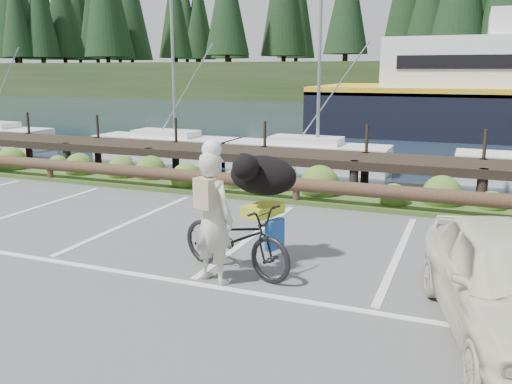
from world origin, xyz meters
TOP-DOWN VIEW (x-y plane):
  - ground at (0.00, 0.00)m, footprint 72.00×72.00m
  - harbor_backdrop at (0.39, 78.47)m, footprint 170.00×160.00m
  - vegetation_strip at (0.00, 5.30)m, footprint 34.00×1.60m
  - log_rail at (0.00, 4.60)m, footprint 32.00×0.30m
  - bicycle at (0.44, 0.26)m, footprint 2.15×1.28m
  - cyclist at (0.29, -0.19)m, footprint 0.79×0.64m
  - dog at (0.63, 0.88)m, footprint 0.82×1.18m

SIDE VIEW (x-z plane):
  - harbor_backdrop at x=0.39m, z-range -15.00..15.00m
  - ground at x=0.00m, z-range 0.00..0.00m
  - log_rail at x=0.00m, z-range -0.30..0.30m
  - vegetation_strip at x=0.00m, z-range 0.00..0.10m
  - bicycle at x=0.44m, z-range 0.00..1.06m
  - cyclist at x=0.29m, z-range 0.00..1.88m
  - dog at x=0.63m, z-range 1.06..1.68m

